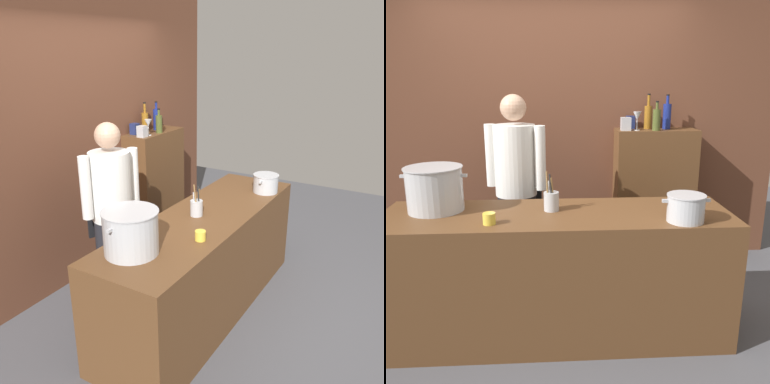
# 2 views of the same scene
# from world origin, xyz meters

# --- Properties ---
(ground_plane) EXTENTS (8.00, 8.00, 0.00)m
(ground_plane) POSITION_xyz_m (0.00, 0.00, 0.00)
(ground_plane) COLOR #4C4C51
(brick_back_panel) EXTENTS (4.40, 0.10, 3.00)m
(brick_back_panel) POSITION_xyz_m (0.00, 1.40, 1.50)
(brick_back_panel) COLOR brown
(brick_back_panel) RESTS_ON ground_plane
(prep_counter) EXTENTS (2.36, 0.70, 0.90)m
(prep_counter) POSITION_xyz_m (0.00, 0.00, 0.45)
(prep_counter) COLOR brown
(prep_counter) RESTS_ON ground_plane
(bar_cabinet) EXTENTS (0.76, 0.32, 1.32)m
(bar_cabinet) POSITION_xyz_m (0.96, 1.19, 0.66)
(bar_cabinet) COLOR brown
(bar_cabinet) RESTS_ON ground_plane
(chef) EXTENTS (0.50, 0.40, 1.66)m
(chef) POSITION_xyz_m (-0.33, 0.72, 0.96)
(chef) COLOR black
(chef) RESTS_ON ground_plane
(stockpot_large) EXTENTS (0.44, 0.39, 0.30)m
(stockpot_large) POSITION_xyz_m (-0.82, 0.11, 1.05)
(stockpot_large) COLOR #B7BABF
(stockpot_large) RESTS_ON prep_counter
(stockpot_small) EXTENTS (0.31, 0.24, 0.17)m
(stockpot_small) POSITION_xyz_m (0.81, -0.21, 0.99)
(stockpot_small) COLOR #B7BABF
(stockpot_small) RESTS_ON prep_counter
(utensil_crock) EXTENTS (0.10, 0.10, 0.28)m
(utensil_crock) POSITION_xyz_m (-0.03, 0.06, 0.97)
(utensil_crock) COLOR #B7BABF
(utensil_crock) RESTS_ON prep_counter
(butter_jar) EXTENTS (0.08, 0.08, 0.07)m
(butter_jar) POSITION_xyz_m (-0.42, -0.20, 0.94)
(butter_jar) COLOR yellow
(butter_jar) RESTS_ON prep_counter
(wine_bottle_olive) EXTENTS (0.07, 0.07, 0.27)m
(wine_bottle_olive) POSITION_xyz_m (0.93, 1.10, 1.42)
(wine_bottle_olive) COLOR #475123
(wine_bottle_olive) RESTS_ON bar_cabinet
(wine_bottle_amber) EXTENTS (0.07, 0.07, 0.32)m
(wine_bottle_amber) POSITION_xyz_m (0.89, 1.25, 1.44)
(wine_bottle_amber) COLOR #8C5919
(wine_bottle_amber) RESTS_ON bar_cabinet
(wine_bottle_cobalt) EXTENTS (0.08, 0.08, 0.32)m
(wine_bottle_cobalt) POSITION_xyz_m (1.06, 1.22, 1.44)
(wine_bottle_cobalt) COLOR navy
(wine_bottle_cobalt) RESTS_ON bar_cabinet
(wine_glass_short) EXTENTS (0.08, 0.08, 0.17)m
(wine_glass_short) POSITION_xyz_m (0.75, 1.11, 1.45)
(wine_glass_short) COLOR silver
(wine_glass_short) RESTS_ON bar_cabinet
(spice_tin_navy) EXTENTS (0.08, 0.08, 0.12)m
(spice_tin_navy) POSITION_xyz_m (0.72, 1.27, 1.38)
(spice_tin_navy) COLOR navy
(spice_tin_navy) RESTS_ON bar_cabinet
(spice_tin_silver) EXTENTS (0.09, 0.09, 0.12)m
(spice_tin_silver) POSITION_xyz_m (0.65, 1.12, 1.38)
(spice_tin_silver) COLOR #B2B2B7
(spice_tin_silver) RESTS_ON bar_cabinet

